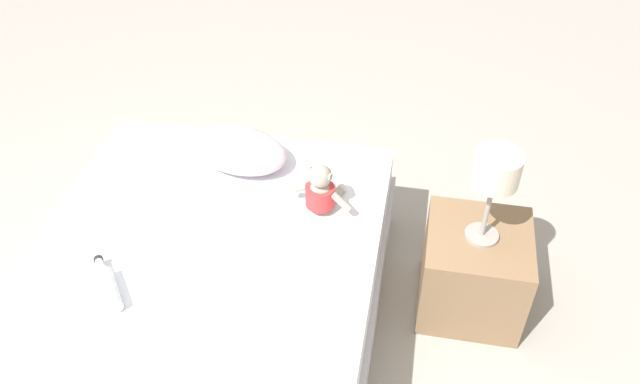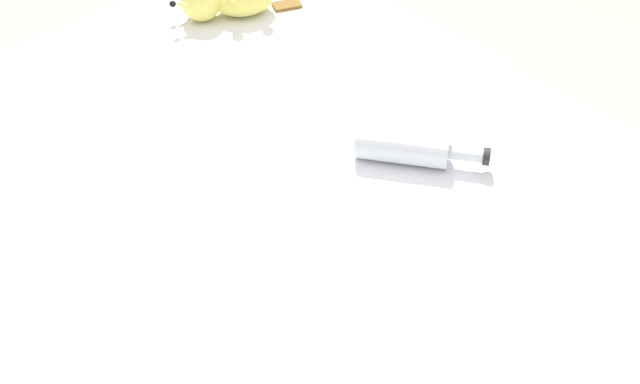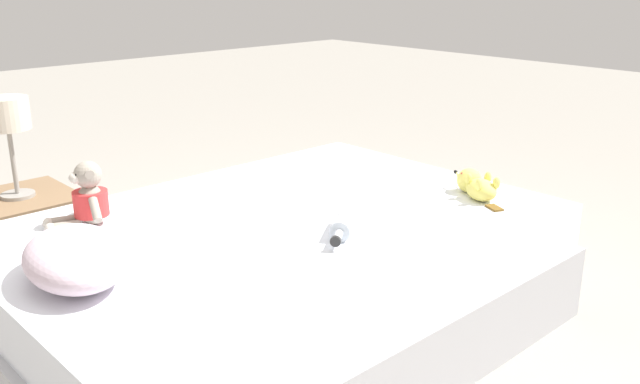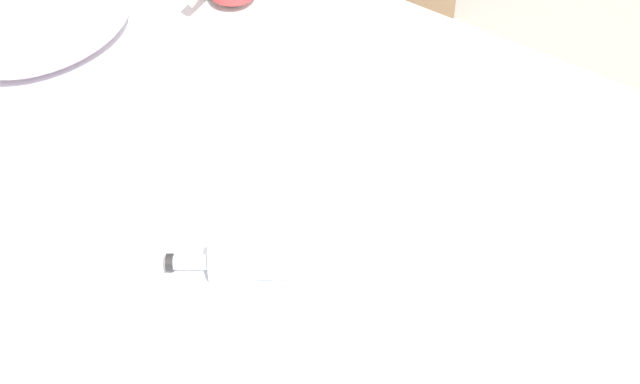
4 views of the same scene
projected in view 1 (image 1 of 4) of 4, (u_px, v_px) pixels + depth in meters
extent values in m
plane|color=#9E998E|center=(201.00, 364.00, 2.74)|extent=(16.00, 16.00, 0.00)
cube|color=#B2B2B7|center=(196.00, 343.00, 2.64)|extent=(1.40, 2.02, 0.29)
cube|color=white|center=(188.00, 305.00, 2.48)|extent=(1.36, 1.96, 0.19)
ellipsoid|color=silver|center=(240.00, 150.00, 2.92)|extent=(0.50, 0.39, 0.15)
ellipsoid|color=#9E9384|center=(320.00, 197.00, 2.69)|extent=(0.13, 0.13, 0.15)
cylinder|color=red|center=(320.00, 196.00, 2.68)|extent=(0.15, 0.15, 0.09)
sphere|color=#9E9384|center=(320.00, 176.00, 2.61)|extent=(0.10, 0.10, 0.10)
ellipsoid|color=beige|center=(325.00, 171.00, 2.65)|extent=(0.07, 0.06, 0.04)
sphere|color=black|center=(320.00, 168.00, 2.64)|extent=(0.01, 0.01, 0.01)
sphere|color=black|center=(328.00, 170.00, 2.63)|extent=(0.01, 0.01, 0.01)
cylinder|color=#9E9384|center=(310.00, 170.00, 2.62)|extent=(0.02, 0.03, 0.03)
cylinder|color=#9E9384|center=(330.00, 177.00, 2.59)|extent=(0.02, 0.03, 0.03)
cylinder|color=#9E9384|center=(299.00, 188.00, 2.71)|extent=(0.10, 0.06, 0.08)
cylinder|color=#9E9384|center=(341.00, 202.00, 2.65)|extent=(0.10, 0.06, 0.08)
cylinder|color=#9E9384|center=(324.00, 191.00, 2.80)|extent=(0.06, 0.11, 0.04)
cylinder|color=#9E9384|center=(336.00, 195.00, 2.78)|extent=(0.06, 0.11, 0.04)
sphere|color=beige|center=(329.00, 184.00, 2.83)|extent=(0.04, 0.04, 0.04)
sphere|color=beige|center=(341.00, 188.00, 2.81)|extent=(0.04, 0.04, 0.04)
cylinder|color=silver|center=(108.00, 290.00, 2.37)|extent=(0.17, 0.19, 0.07)
cylinder|color=silver|center=(101.00, 267.00, 2.45)|extent=(0.06, 0.07, 0.03)
cylinder|color=black|center=(98.00, 260.00, 2.48)|extent=(0.04, 0.03, 0.04)
cube|color=#846647|center=(473.00, 271.00, 2.84)|extent=(0.44, 0.44, 0.43)
cylinder|color=gray|center=(482.00, 235.00, 2.69)|extent=(0.14, 0.14, 0.02)
cylinder|color=gray|center=(488.00, 209.00, 2.60)|extent=(0.02, 0.02, 0.28)
cylinder|color=beige|center=(497.00, 169.00, 2.46)|extent=(0.18, 0.18, 0.13)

